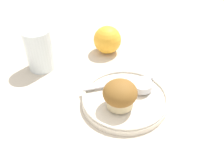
# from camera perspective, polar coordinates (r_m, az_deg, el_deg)

# --- Properties ---
(ground_plane) EXTENTS (3.00, 3.00, 0.00)m
(ground_plane) POSITION_cam_1_polar(r_m,az_deg,el_deg) (0.62, 0.70, -5.05)
(ground_plane) COLOR beige
(plate) EXTENTS (0.21, 0.21, 0.02)m
(plate) POSITION_cam_1_polar(r_m,az_deg,el_deg) (0.60, 2.97, -5.47)
(plate) COLOR silver
(plate) RESTS_ON ground_plane
(muffin) EXTENTS (0.08, 0.08, 0.06)m
(muffin) POSITION_cam_1_polar(r_m,az_deg,el_deg) (0.55, 1.85, -4.49)
(muffin) COLOR beige
(muffin) RESTS_ON plate
(cream_ramekin) EXTENTS (0.05, 0.05, 0.02)m
(cream_ramekin) POSITION_cam_1_polar(r_m,az_deg,el_deg) (0.61, 6.86, -2.30)
(cream_ramekin) COLOR silver
(cream_ramekin) RESTS_ON plate
(berry_pair) EXTENTS (0.02, 0.01, 0.01)m
(berry_pair) POSITION_cam_1_polar(r_m,az_deg,el_deg) (0.61, 1.41, -2.62)
(berry_pair) COLOR maroon
(berry_pair) RESTS_ON plate
(butter_knife) EXTENTS (0.18, 0.07, 0.00)m
(butter_knife) POSITION_cam_1_polar(r_m,az_deg,el_deg) (0.63, 1.48, -1.77)
(butter_knife) COLOR #B7B7BC
(butter_knife) RESTS_ON plate
(orange_fruit) EXTENTS (0.08, 0.08, 0.08)m
(orange_fruit) POSITION_cam_1_polar(r_m,az_deg,el_deg) (0.76, -1.06, 8.06)
(orange_fruit) COLOR #F4A82D
(orange_fruit) RESTS_ON ground_plane
(juice_glass) EXTENTS (0.08, 0.08, 0.12)m
(juice_glass) POSITION_cam_1_polar(r_m,az_deg,el_deg) (0.71, -16.26, 5.62)
(juice_glass) COLOR silver
(juice_glass) RESTS_ON ground_plane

